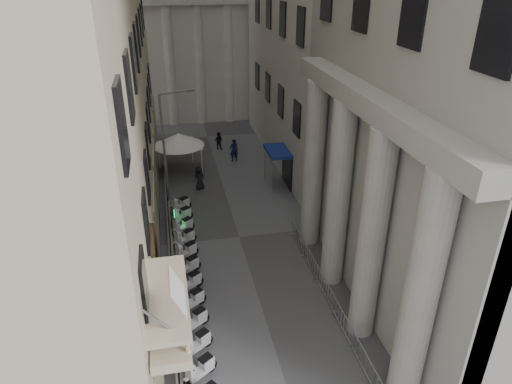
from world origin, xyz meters
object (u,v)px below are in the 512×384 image
(security_tent, at_px, (183,141))
(street_lamp, at_px, (168,141))
(info_kiosk, at_px, (173,221))
(pedestrian_a, at_px, (234,150))
(pedestrian_b, at_px, (219,141))

(security_tent, bearing_deg, street_lamp, -102.05)
(info_kiosk, xyz_separation_m, pedestrian_a, (5.70, 10.94, 0.17))
(security_tent, distance_m, info_kiosk, 9.64)
(pedestrian_a, bearing_deg, info_kiosk, 59.81)
(security_tent, height_order, pedestrian_a, security_tent)
(info_kiosk, xyz_separation_m, pedestrian_b, (4.76, 14.15, -0.03))
(pedestrian_a, relative_size, pedestrian_b, 1.24)
(security_tent, xyz_separation_m, pedestrian_b, (3.47, 4.81, -1.98))
(info_kiosk, relative_size, pedestrian_b, 1.02)
(security_tent, distance_m, pedestrian_b, 6.25)
(street_lamp, bearing_deg, info_kiosk, -115.91)
(security_tent, height_order, street_lamp, street_lamp)
(pedestrian_a, xyz_separation_m, pedestrian_b, (-0.94, 3.22, -0.20))
(pedestrian_b, bearing_deg, pedestrian_a, 131.82)
(pedestrian_a, bearing_deg, street_lamp, 49.05)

